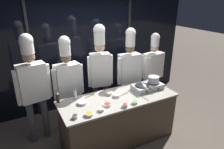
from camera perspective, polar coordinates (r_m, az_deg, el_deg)
ground_plane at (r=4.05m, az=1.72°, el=-17.76°), size 24.00×24.00×0.00m
window_wall_back at (r=4.77m, az=-7.77°, el=6.71°), size 5.57×0.09×2.70m
demo_counter at (r=3.78m, az=1.79°, el=-12.53°), size 2.09×0.80×0.89m
portable_stove at (r=3.88m, az=10.12°, el=-3.43°), size 0.59×0.32×0.11m
frying_pan at (r=3.77m, az=8.60°, el=-2.73°), size 0.26×0.45×0.05m
stock_pot at (r=3.91m, az=11.81°, el=-1.36°), size 0.24×0.21×0.13m
squeeze_bottle_clear at (r=3.53m, az=-10.50°, el=-5.50°), size 0.06×0.06×0.19m
squeeze_bottle_soy at (r=3.49m, az=-15.27°, el=-6.29°), size 0.05×0.05×0.19m
prep_bowl_carrots at (r=3.07m, az=-6.68°, el=-11.16°), size 0.14×0.14×0.04m
prep_bowl_shrimp at (r=3.16m, az=-3.18°, el=-9.94°), size 0.10×0.10×0.04m
prep_bowl_ginger at (r=3.64m, az=-0.88°, el=-5.29°), size 0.14×0.14×0.05m
prep_bowl_chili_flakes at (r=3.30m, az=-1.40°, el=-8.57°), size 0.13×0.13×0.04m
prep_bowl_scallions at (r=3.37m, az=6.44°, el=-7.85°), size 0.11×0.11×0.05m
prep_bowl_onion at (r=3.38m, az=-8.56°, el=-7.91°), size 0.17×0.17×0.04m
prep_bowl_noodles at (r=3.56m, az=1.30°, el=-5.96°), size 0.13×0.13×0.05m
prep_bowl_bell_pepper at (r=3.26m, az=3.68°, el=-8.75°), size 0.09×0.09×0.06m
prep_bowl_soy_glaze at (r=3.04m, az=-10.58°, el=-11.69°), size 0.09×0.09×0.05m
serving_spoon_slotted at (r=3.70m, az=4.04°, el=-5.29°), size 0.21×0.09×0.02m
serving_spoon_solid at (r=3.64m, az=-5.79°, el=-5.82°), size 0.22×0.09×0.02m
chef_head at (r=3.71m, az=-21.69°, el=-2.19°), size 0.60×0.31×2.02m
chef_sous at (r=3.84m, az=-12.52°, el=-1.61°), size 0.60×0.29×1.92m
chef_line at (r=4.00m, az=-3.44°, el=2.28°), size 0.51×0.27×2.08m
chef_pastry at (r=4.33m, az=5.00°, el=1.84°), size 0.61×0.25×1.97m
chef_apprentice at (r=4.78m, az=11.65°, el=2.15°), size 0.62×0.33×1.80m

